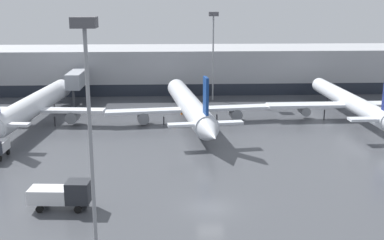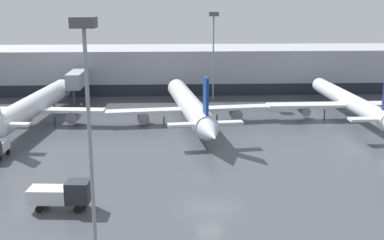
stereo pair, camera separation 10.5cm
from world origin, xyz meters
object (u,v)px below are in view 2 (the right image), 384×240
parked_jet_4 (33,106)px  service_truck_1 (62,194)px  parked_jet_3 (350,102)px  apron_light_mast_0 (214,30)px  parked_jet_0 (190,106)px  traffic_cone_1 (182,113)px  apron_light_mast_1 (86,69)px  traffic_cone_0 (175,124)px

parked_jet_4 → service_truck_1: size_ratio=6.45×
parked_jet_3 → parked_jet_4: 51.03m
service_truck_1 → apron_light_mast_0: apron_light_mast_0 is taller
parked_jet_3 → service_truck_1: bearing=128.7°
parked_jet_0 → traffic_cone_1: parked_jet_0 is taller
apron_light_mast_0 → apron_light_mast_1: bearing=-104.5°
parked_jet_3 → traffic_cone_0: 29.14m
parked_jet_3 → service_truck_1: size_ratio=6.28×
traffic_cone_0 → apron_light_mast_1: (-6.83, -36.27, 13.95)m
parked_jet_0 → service_truck_1: bearing=150.4°
traffic_cone_0 → apron_light_mast_1: 39.45m
traffic_cone_1 → apron_light_mast_1: size_ratio=0.04×
parked_jet_4 → service_truck_1: 33.84m
traffic_cone_1 → apron_light_mast_1: apron_light_mast_1 is taller
traffic_cone_0 → apron_light_mast_0: (7.62, 19.65, 13.11)m
parked_jet_0 → apron_light_mast_0: apron_light_mast_0 is taller
parked_jet_4 → traffic_cone_0: 22.49m
traffic_cone_1 → apron_light_mast_1: 47.08m
parked_jet_4 → apron_light_mast_0: size_ratio=2.24×
traffic_cone_0 → apron_light_mast_1: size_ratio=0.04×
traffic_cone_1 → parked_jet_3: bearing=-8.7°
apron_light_mast_0 → apron_light_mast_1: size_ratio=0.93×
parked_jet_0 → traffic_cone_0: parked_jet_0 is taller
traffic_cone_0 → traffic_cone_1: (1.27, 7.96, -0.01)m
parked_jet_0 → apron_light_mast_0: (5.18, 17.17, 10.71)m
traffic_cone_1 → apron_light_mast_0: apron_light_mast_0 is taller
parked_jet_0 → parked_jet_4: 24.66m
apron_light_mast_0 → apron_light_mast_1: (-14.45, -55.92, 0.84)m
parked_jet_4 → traffic_cone_0: bearing=-90.8°
parked_jet_3 → service_truck_1: (-39.66, -33.31, -1.30)m
parked_jet_0 → parked_jet_4: (-24.66, -0.17, 0.22)m
service_truck_1 → traffic_cone_1: 39.44m
parked_jet_4 → traffic_cone_1: bearing=-71.3°
traffic_cone_1 → apron_light_mast_0: (6.34, 11.69, 13.12)m
service_truck_1 → traffic_cone_0: (10.87, 29.54, -1.19)m
parked_jet_4 → apron_light_mast_0: (29.84, 17.34, 10.50)m
parked_jet_0 → service_truck_1: 34.70m
apron_light_mast_1 → traffic_cone_0: bearing=79.3°
parked_jet_3 → parked_jet_4: parked_jet_4 is taller
parked_jet_4 → apron_light_mast_0: apron_light_mast_0 is taller
parked_jet_3 → traffic_cone_0: (-28.79, -3.77, -2.49)m
parked_jet_3 → traffic_cone_0: size_ratio=55.42×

